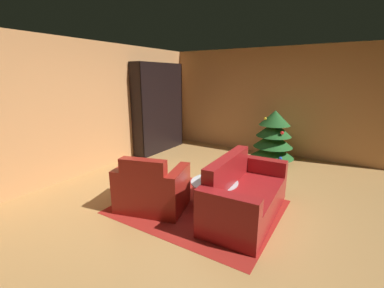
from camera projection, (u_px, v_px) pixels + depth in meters
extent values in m
plane|color=#B4844A|center=(202.00, 204.00, 4.01)|extent=(8.00, 8.00, 0.00)
cube|color=tan|center=(270.00, 102.00, 6.45)|extent=(5.48, 0.06, 2.59)
cube|color=tan|center=(82.00, 109.00, 5.07)|extent=(0.06, 6.78, 2.59)
cube|color=maroon|center=(198.00, 207.00, 3.93)|extent=(2.29, 1.86, 0.01)
cube|color=black|center=(164.00, 108.00, 6.62)|extent=(0.03, 1.62, 2.23)
cube|color=black|center=(177.00, 105.00, 7.35)|extent=(0.35, 0.03, 2.23)
cube|color=black|center=(137.00, 111.00, 6.05)|extent=(0.35, 0.02, 2.23)
cube|color=black|center=(160.00, 149.00, 6.98)|extent=(0.33, 1.57, 0.03)
cube|color=black|center=(160.00, 136.00, 6.89)|extent=(0.33, 1.57, 0.03)
cube|color=black|center=(159.00, 122.00, 6.79)|extent=(0.33, 1.57, 0.02)
cube|color=black|center=(159.00, 108.00, 6.70)|extent=(0.33, 1.57, 0.02)
cube|color=black|center=(158.00, 94.00, 6.61)|extent=(0.33, 1.57, 0.02)
cube|color=black|center=(158.00, 79.00, 6.51)|extent=(0.33, 1.57, 0.02)
cube|color=black|center=(157.00, 63.00, 6.42)|extent=(0.33, 1.57, 0.03)
cube|color=black|center=(155.00, 124.00, 6.88)|extent=(0.05, 0.94, 0.59)
cube|color=black|center=(156.00, 124.00, 6.86)|extent=(0.03, 0.97, 0.62)
cube|color=navy|center=(174.00, 139.00, 7.61)|extent=(0.17, 0.05, 0.22)
cube|color=#407E32|center=(173.00, 138.00, 7.54)|extent=(0.20, 0.04, 0.31)
cube|color=orange|center=(173.00, 140.00, 7.50)|extent=(0.26, 0.04, 0.22)
cube|color=#A59E89|center=(172.00, 140.00, 7.47)|extent=(0.23, 0.03, 0.22)
cube|color=orange|center=(170.00, 139.00, 7.44)|extent=(0.17, 0.05, 0.27)
cube|color=orange|center=(170.00, 141.00, 7.40)|extent=(0.24, 0.04, 0.20)
cube|color=tan|center=(168.00, 140.00, 7.37)|extent=(0.19, 0.04, 0.25)
cube|color=navy|center=(168.00, 140.00, 7.31)|extent=(0.22, 0.04, 0.30)
cube|color=#136D9B|center=(174.00, 100.00, 7.31)|extent=(0.19, 0.03, 0.26)
cube|color=#167C86|center=(173.00, 99.00, 7.28)|extent=(0.19, 0.03, 0.31)
cube|color=#9158A0|center=(171.00, 101.00, 7.27)|extent=(0.16, 0.04, 0.21)
cube|color=#994A91|center=(171.00, 100.00, 7.20)|extent=(0.20, 0.05, 0.31)
cube|color=#2E8131|center=(170.00, 100.00, 7.15)|extent=(0.23, 0.04, 0.31)
cube|color=orange|center=(168.00, 100.00, 7.13)|extent=(0.17, 0.04, 0.28)
cube|color=gold|center=(168.00, 100.00, 7.08)|extent=(0.22, 0.04, 0.29)
cube|color=#348846|center=(166.00, 102.00, 7.07)|extent=(0.17, 0.04, 0.21)
cube|color=red|center=(166.00, 102.00, 7.02)|extent=(0.23, 0.05, 0.19)
cube|color=#2F8D3C|center=(173.00, 88.00, 7.19)|extent=(0.24, 0.05, 0.21)
cube|color=#50321A|center=(171.00, 87.00, 7.17)|extent=(0.16, 0.03, 0.23)
cube|color=#C1AD93|center=(171.00, 87.00, 7.11)|extent=(0.23, 0.05, 0.26)
cube|color=red|center=(170.00, 87.00, 7.07)|extent=(0.25, 0.05, 0.23)
cube|color=red|center=(169.00, 86.00, 7.03)|extent=(0.22, 0.04, 0.31)
cube|color=brown|center=(168.00, 87.00, 6.98)|extent=(0.26, 0.04, 0.26)
cube|color=orange|center=(166.00, 87.00, 6.96)|extent=(0.20, 0.04, 0.29)
cube|color=#7E4694|center=(166.00, 87.00, 6.90)|extent=(0.25, 0.05, 0.27)
cube|color=orange|center=(174.00, 73.00, 7.12)|extent=(0.24, 0.03, 0.25)
cube|color=#137D83|center=(173.00, 72.00, 7.08)|extent=(0.24, 0.03, 0.29)
cube|color=red|center=(172.00, 74.00, 7.06)|extent=(0.22, 0.03, 0.20)
cube|color=gold|center=(171.00, 73.00, 7.01)|extent=(0.24, 0.05, 0.26)
cube|color=red|center=(169.00, 74.00, 6.99)|extent=(0.20, 0.05, 0.20)
cube|color=#413A23|center=(167.00, 73.00, 6.95)|extent=(0.16, 0.05, 0.24)
cube|color=#865096|center=(167.00, 74.00, 6.89)|extent=(0.23, 0.04, 0.20)
cube|color=maroon|center=(153.00, 195.00, 3.87)|extent=(0.82, 0.85, 0.40)
cube|color=maroon|center=(143.00, 175.00, 3.51)|extent=(0.67, 0.33, 0.44)
cube|color=maroon|center=(178.00, 191.00, 3.73)|extent=(0.34, 0.71, 0.64)
cube|color=maroon|center=(128.00, 184.00, 3.95)|extent=(0.34, 0.71, 0.64)
ellipsoid|color=#98785F|center=(152.00, 175.00, 3.87)|extent=(0.32, 0.25, 0.18)
sphere|color=#98785F|center=(157.00, 169.00, 3.97)|extent=(0.13, 0.13, 0.13)
cube|color=maroon|center=(246.00, 202.00, 3.65)|extent=(0.83, 1.34, 0.40)
cube|color=maroon|center=(227.00, 171.00, 3.69)|extent=(0.23, 1.32, 0.43)
cube|color=maroon|center=(227.00, 219.00, 2.99)|extent=(0.78, 0.21, 0.63)
cube|color=maroon|center=(261.00, 177.00, 4.25)|extent=(0.78, 0.21, 0.63)
cylinder|color=black|center=(225.00, 198.00, 3.77)|extent=(0.04, 0.04, 0.39)
cylinder|color=black|center=(213.00, 190.00, 4.07)|extent=(0.04, 0.04, 0.39)
cylinder|color=black|center=(203.00, 198.00, 3.80)|extent=(0.04, 0.04, 0.39)
cylinder|color=silver|center=(214.00, 182.00, 3.83)|extent=(0.70, 0.70, 0.02)
cube|color=gray|center=(218.00, 181.00, 3.83)|extent=(0.16, 0.16, 0.03)
cube|color=#29537F|center=(218.00, 179.00, 3.84)|extent=(0.21, 0.15, 0.02)
cube|color=#305282|center=(219.00, 177.00, 3.83)|extent=(0.20, 0.16, 0.02)
cylinder|color=#10501E|center=(222.00, 171.00, 3.95)|extent=(0.06, 0.06, 0.23)
cylinder|color=#10501E|center=(222.00, 161.00, 3.91)|extent=(0.02, 0.02, 0.08)
cylinder|color=brown|center=(272.00, 160.00, 5.89)|extent=(0.08, 0.08, 0.14)
cone|color=#205421|center=(272.00, 150.00, 5.83)|extent=(0.94, 0.94, 0.32)
cone|color=#205421|center=(273.00, 140.00, 5.77)|extent=(0.85, 0.85, 0.32)
cone|color=#205421|center=(274.00, 129.00, 5.71)|extent=(0.76, 0.76, 0.32)
cone|color=#205421|center=(275.00, 118.00, 5.64)|extent=(0.67, 0.67, 0.32)
sphere|color=yellow|center=(265.00, 119.00, 5.53)|extent=(0.06, 0.06, 0.06)
sphere|color=yellow|center=(263.00, 140.00, 6.09)|extent=(0.07, 0.07, 0.07)
sphere|color=red|center=(282.00, 133.00, 5.43)|extent=(0.07, 0.07, 0.07)
sphere|color=blue|center=(280.00, 158.00, 5.48)|extent=(0.08, 0.08, 0.08)
sphere|color=blue|center=(257.00, 146.00, 6.08)|extent=(0.06, 0.06, 0.06)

